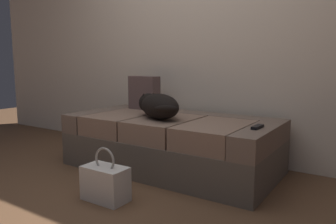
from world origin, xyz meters
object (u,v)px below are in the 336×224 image
couch (171,143)px  throw_pillow (144,93)px  handbag (105,183)px  dog_dark (158,106)px  tv_remote (257,127)px

couch → throw_pillow: size_ratio=5.41×
couch → handbag: size_ratio=4.87×
couch → dog_dark: 0.37m
dog_dark → throw_pillow: size_ratio=1.76×
throw_pillow → handbag: size_ratio=0.90×
dog_dark → throw_pillow: bearing=139.2°
tv_remote → throw_pillow: (-1.30, 0.34, 0.16)m
couch → tv_remote: (0.81, -0.09, 0.25)m
tv_remote → handbag: (-0.81, -0.75, -0.36)m
handbag → throw_pillow: bearing=114.1°
throw_pillow → handbag: (0.49, -1.09, -0.52)m
throw_pillow → couch: bearing=-27.1°
handbag → dog_dark: bearing=94.7°
tv_remote → throw_pillow: 1.36m
dog_dark → tv_remote: dog_dark is taller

